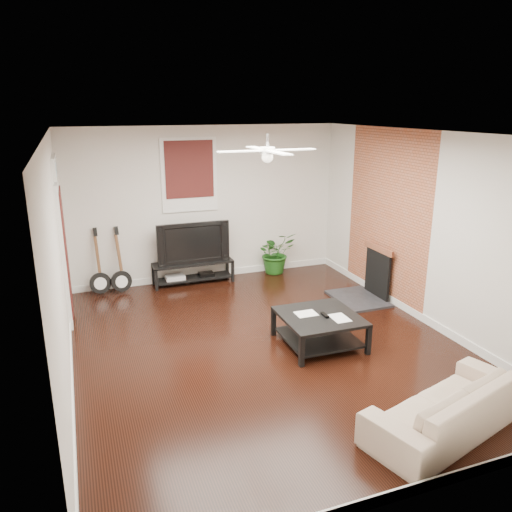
{
  "coord_description": "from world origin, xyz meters",
  "views": [
    {
      "loc": [
        -2.28,
        -5.75,
        3.12
      ],
      "look_at": [
        0.0,
        0.4,
        1.15
      ],
      "focal_mm": 35.2,
      "sensor_mm": 36.0,
      "label": 1
    }
  ],
  "objects": [
    {
      "name": "coffee_table",
      "position": [
        0.68,
        -0.22,
        0.21
      ],
      "size": [
        1.03,
        1.03,
        0.43
      ],
      "primitive_type": "cube",
      "rotation": [
        0.0,
        0.0,
        -0.01
      ],
      "color": "black",
      "rests_on": "floor"
    },
    {
      "name": "guitar_left",
      "position": [
        -1.97,
        2.75,
        0.58
      ],
      "size": [
        0.39,
        0.3,
        1.17
      ],
      "primitive_type": null,
      "rotation": [
        0.0,
        0.0,
        0.13
      ],
      "color": "black",
      "rests_on": "floor"
    },
    {
      "name": "tv",
      "position": [
        -0.34,
        2.8,
        0.78
      ],
      "size": [
        1.3,
        0.17,
        0.75
      ],
      "primitive_type": "imported",
      "color": "black",
      "rests_on": "tv_stand"
    },
    {
      "name": "potted_plant",
      "position": [
        1.3,
        2.82,
        0.41
      ],
      "size": [
        0.8,
        0.72,
        0.81
      ],
      "primitive_type": "imported",
      "rotation": [
        0.0,
        0.0,
        0.12
      ],
      "color": "#1D5518",
      "rests_on": "floor"
    },
    {
      "name": "fireplace",
      "position": [
        2.2,
        1.0,
        0.46
      ],
      "size": [
        0.8,
        1.1,
        0.92
      ],
      "primitive_type": "cube",
      "color": "black",
      "rests_on": "floor"
    },
    {
      "name": "window_back",
      "position": [
        -0.3,
        2.97,
        1.95
      ],
      "size": [
        1.0,
        0.06,
        1.3
      ],
      "primitive_type": "cube",
      "color": "#3D1110",
      "rests_on": "wall_back"
    },
    {
      "name": "sofa",
      "position": [
        1.0,
        -2.35,
        0.27
      ],
      "size": [
        1.98,
        1.21,
        0.54
      ],
      "primitive_type": "imported",
      "rotation": [
        0.0,
        0.0,
        3.42
      ],
      "color": "#C1AC90",
      "rests_on": "floor"
    },
    {
      "name": "door_left",
      "position": [
        -2.46,
        1.9,
        1.25
      ],
      "size": [
        0.08,
        1.0,
        2.5
      ],
      "primitive_type": "cube",
      "color": "white",
      "rests_on": "wall_left"
    },
    {
      "name": "brick_accent",
      "position": [
        2.49,
        1.0,
        1.4
      ],
      "size": [
        0.02,
        2.2,
        2.8
      ],
      "primitive_type": "cube",
      "color": "#AE5A38",
      "rests_on": "floor"
    },
    {
      "name": "ceiling_fan",
      "position": [
        0.0,
        0.0,
        2.6
      ],
      "size": [
        1.24,
        1.24,
        0.32
      ],
      "primitive_type": null,
      "color": "white",
      "rests_on": "ceiling"
    },
    {
      "name": "room",
      "position": [
        0.0,
        0.0,
        1.4
      ],
      "size": [
        5.01,
        6.01,
        2.81
      ],
      "color": "black",
      "rests_on": "ground"
    },
    {
      "name": "guitar_right",
      "position": [
        -1.62,
        2.72,
        0.58
      ],
      "size": [
        0.41,
        0.33,
        1.17
      ],
      "primitive_type": null,
      "rotation": [
        0.0,
        0.0,
        0.24
      ],
      "color": "black",
      "rests_on": "floor"
    },
    {
      "name": "tv_stand",
      "position": [
        -0.34,
        2.78,
        0.2
      ],
      "size": [
        1.45,
        0.39,
        0.41
      ],
      "primitive_type": "cube",
      "color": "black",
      "rests_on": "floor"
    }
  ]
}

